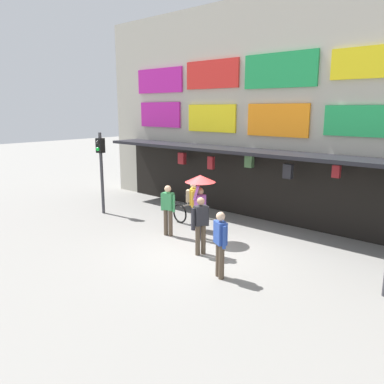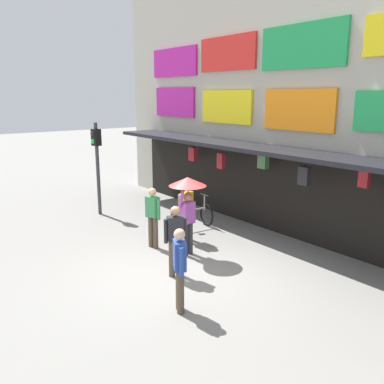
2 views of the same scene
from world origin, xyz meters
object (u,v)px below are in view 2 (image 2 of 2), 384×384
(traffic_light_near, at_px, (97,154))
(bicycle_parked, at_px, (192,217))
(pedestrian_in_red, at_px, (175,237))
(pedestrian_with_umbrella, at_px, (188,194))
(pedestrian_in_green, at_px, (180,266))
(pedestrian_in_black, at_px, (153,214))
(pedestrian_in_yellow, at_px, (187,208))

(traffic_light_near, distance_m, bicycle_parked, 4.04)
(pedestrian_in_red, relative_size, pedestrian_with_umbrella, 0.81)
(pedestrian_with_umbrella, bearing_deg, pedestrian_in_green, -39.86)
(traffic_light_near, bearing_deg, pedestrian_in_black, -3.48)
(pedestrian_in_black, height_order, pedestrian_in_green, same)
(bicycle_parked, bearing_deg, pedestrian_in_yellow, -45.04)
(pedestrian_in_black, xyz_separation_m, pedestrian_with_umbrella, (1.01, 0.42, 0.69))
(pedestrian_in_green, bearing_deg, pedestrian_in_black, 156.11)
(traffic_light_near, bearing_deg, pedestrian_with_umbrella, 2.16)
(pedestrian_in_red, distance_m, pedestrian_with_umbrella, 1.50)
(bicycle_parked, bearing_deg, pedestrian_in_green, -40.13)
(bicycle_parked, height_order, pedestrian_in_black, pedestrian_in_black)
(pedestrian_in_green, bearing_deg, bicycle_parked, 139.87)
(bicycle_parked, distance_m, pedestrian_in_black, 2.02)
(pedestrian_with_umbrella, bearing_deg, pedestrian_in_yellow, 144.24)
(pedestrian_with_umbrella, height_order, pedestrian_in_yellow, pedestrian_with_umbrella)
(bicycle_parked, bearing_deg, traffic_light_near, -154.07)
(pedestrian_in_green, distance_m, pedestrian_in_yellow, 3.97)
(pedestrian_in_black, bearing_deg, traffic_light_near, 176.52)
(pedestrian_in_red, height_order, pedestrian_in_yellow, same)
(traffic_light_near, relative_size, pedestrian_in_yellow, 1.90)
(pedestrian_with_umbrella, relative_size, pedestrian_in_yellow, 1.24)
(pedestrian_in_red, xyz_separation_m, pedestrian_in_black, (-1.89, 0.58, 0.00))
(pedestrian_in_yellow, bearing_deg, pedestrian_in_green, -38.76)
(bicycle_parked, height_order, pedestrian_in_yellow, pedestrian_in_yellow)
(pedestrian_in_yellow, bearing_deg, pedestrian_with_umbrella, -35.76)
(bicycle_parked, xyz_separation_m, pedestrian_in_green, (3.88, -3.27, 0.55))
(traffic_light_near, bearing_deg, pedestrian_in_green, -13.16)
(pedestrian_in_black, bearing_deg, pedestrian_in_green, -23.89)
(pedestrian_with_umbrella, bearing_deg, traffic_light_near, -177.84)
(pedestrian_in_black, bearing_deg, bicycle_parked, 109.14)
(pedestrian_in_red, bearing_deg, pedestrian_with_umbrella, 131.02)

